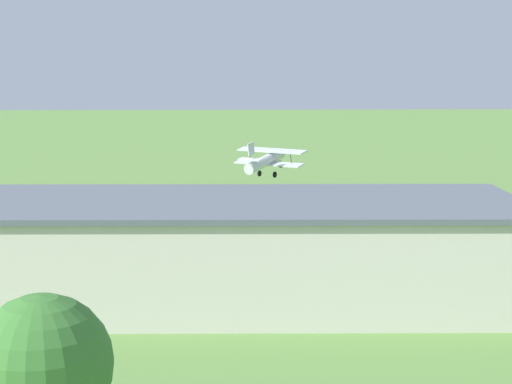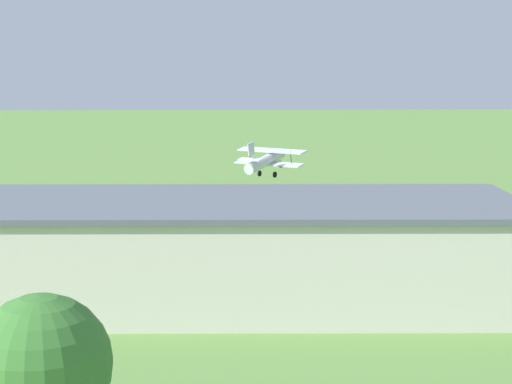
{
  "view_description": "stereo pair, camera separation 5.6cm",
  "coord_description": "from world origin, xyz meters",
  "px_view_note": "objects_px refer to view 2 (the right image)",
  "views": [
    {
      "loc": [
        3.31,
        85.28,
        15.49
      ],
      "look_at": [
        0.46,
        8.52,
        3.67
      ],
      "focal_mm": 58.51,
      "sensor_mm": 36.0,
      "label": 1
    },
    {
      "loc": [
        3.25,
        85.28,
        15.49
      ],
      "look_at": [
        0.46,
        8.52,
        3.67
      ],
      "focal_mm": 58.51,
      "sensor_mm": 36.0,
      "label": 2
    }
  ],
  "objects_px": {
    "biplane": "(267,160)",
    "tree_by_windsock": "(41,365)",
    "hangar": "(238,250)",
    "person_at_fence_line": "(431,239)",
    "person_crossing_taxiway": "(388,230)"
  },
  "relations": [
    {
      "from": "person_at_fence_line",
      "to": "tree_by_windsock",
      "type": "relative_size",
      "value": 0.22
    },
    {
      "from": "tree_by_windsock",
      "to": "biplane",
      "type": "bearing_deg",
      "value": -100.58
    },
    {
      "from": "person_crossing_taxiway",
      "to": "person_at_fence_line",
      "type": "distance_m",
      "value": 4.58
    },
    {
      "from": "tree_by_windsock",
      "to": "person_crossing_taxiway",
      "type": "bearing_deg",
      "value": -115.95
    },
    {
      "from": "hangar",
      "to": "person_at_fence_line",
      "type": "height_order",
      "value": "hangar"
    },
    {
      "from": "person_crossing_taxiway",
      "to": "person_at_fence_line",
      "type": "xyz_separation_m",
      "value": [
        -2.98,
        3.48,
        -0.1
      ]
    },
    {
      "from": "biplane",
      "to": "tree_by_windsock",
      "type": "xyz_separation_m",
      "value": [
        10.96,
        58.69,
        -0.59
      ]
    },
    {
      "from": "hangar",
      "to": "tree_by_windsock",
      "type": "xyz_separation_m",
      "value": [
        7.44,
        24.52,
        1.42
      ]
    },
    {
      "from": "person_crossing_taxiway",
      "to": "person_at_fence_line",
      "type": "bearing_deg",
      "value": 130.56
    },
    {
      "from": "hangar",
      "to": "biplane",
      "type": "bearing_deg",
      "value": -95.88
    },
    {
      "from": "biplane",
      "to": "person_crossing_taxiway",
      "type": "height_order",
      "value": "biplane"
    },
    {
      "from": "biplane",
      "to": "person_at_fence_line",
      "type": "relative_size",
      "value": 4.86
    },
    {
      "from": "person_at_fence_line",
      "to": "tree_by_windsock",
      "type": "bearing_deg",
      "value": 58.85
    },
    {
      "from": "hangar",
      "to": "tree_by_windsock",
      "type": "height_order",
      "value": "tree_by_windsock"
    },
    {
      "from": "hangar",
      "to": "person_crossing_taxiway",
      "type": "distance_m",
      "value": 23.21
    }
  ]
}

